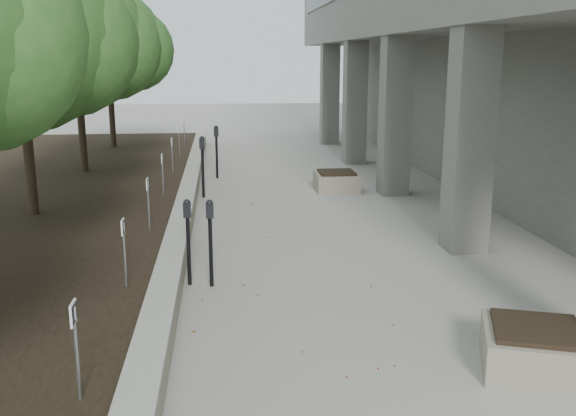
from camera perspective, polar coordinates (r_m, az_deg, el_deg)
retaining_wall at (r=14.38m, az=-9.07°, el=0.17°), size 0.39×26.00×0.50m
planting_bed at (r=15.05m, az=-23.17°, el=-0.36°), size 7.00×26.00×0.40m
crabapple_tree_3 at (r=13.54m, az=-22.66°, el=10.80°), size 4.60×4.00×5.44m
crabapple_tree_4 at (r=18.39m, az=-18.24°, el=11.54°), size 4.60×4.00×5.44m
crabapple_tree_5 at (r=23.30m, az=-15.66°, el=11.93°), size 4.60×4.00×5.44m
parking_sign_2 at (r=6.22m, az=-18.32°, el=-12.07°), size 0.04×0.22×0.96m
parking_sign_3 at (r=8.98m, az=-14.36°, el=-3.93°), size 0.04×0.22×0.96m
parking_sign_4 at (r=11.85m, az=-12.33°, el=0.34°), size 0.04×0.22×0.96m
parking_sign_5 at (r=14.78m, az=-11.10°, el=2.93°), size 0.04×0.22×0.96m
parking_sign_6 at (r=17.73m, az=-10.27°, el=4.66°), size 0.04×0.22×0.96m
parking_sign_7 at (r=20.69m, az=-9.68°, el=5.89°), size 0.04×0.22×0.96m
parking_sign_8 at (r=23.67m, az=-9.23°, el=6.82°), size 0.04×0.22×0.96m
parking_meter_2 at (r=9.88m, az=-6.91°, el=-3.15°), size 0.14×0.11×1.38m
parking_meter_3 at (r=9.99m, az=-8.87°, el=-3.05°), size 0.14×0.10×1.37m
parking_meter_4 at (r=16.24m, az=-7.60°, el=3.64°), size 0.16×0.12×1.57m
parking_meter_5 at (r=18.85m, az=-6.38°, el=4.98°), size 0.17×0.13×1.56m
planter_front at (r=7.91m, az=21.15°, el=-11.59°), size 1.44×1.44×0.53m
planter_back at (r=17.10m, az=4.34°, el=2.42°), size 1.13×1.13×0.52m
berry_scatter at (r=10.61m, az=-0.75°, el=-5.75°), size 3.30×14.10×0.02m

